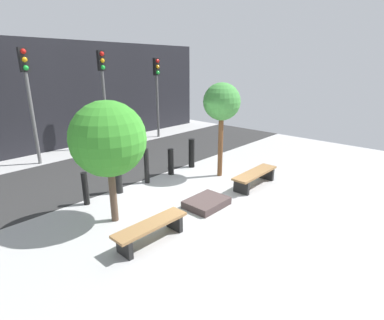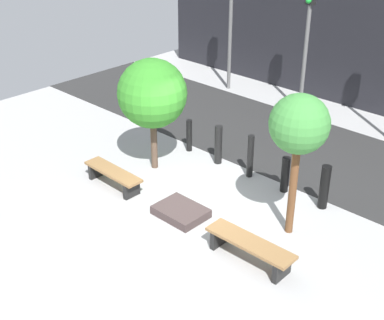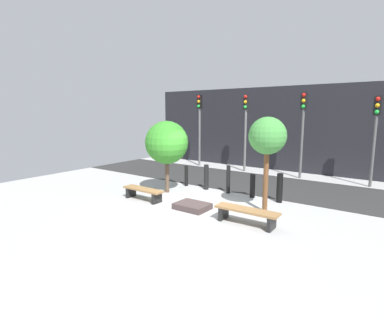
% 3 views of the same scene
% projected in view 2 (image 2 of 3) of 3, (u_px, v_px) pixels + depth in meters
% --- Properties ---
extents(ground_plane, '(18.00, 18.00, 0.00)m').
position_uv_depth(ground_plane, '(189.00, 210.00, 11.63)').
color(ground_plane, '#A2A2A2').
extents(road_strip, '(18.00, 3.85, 0.01)m').
position_uv_depth(road_strip, '(299.00, 147.00, 14.38)').
color(road_strip, '#2A2A2A').
rests_on(road_strip, ground).
extents(building_facade, '(16.20, 0.50, 4.45)m').
position_uv_depth(building_facade, '(378.00, 38.00, 15.79)').
color(building_facade, black).
rests_on(building_facade, ground).
extents(bench_left, '(1.67, 0.45, 0.42)m').
position_uv_depth(bench_left, '(113.00, 175.00, 12.42)').
color(bench_left, black).
rests_on(bench_left, ground).
extents(bench_right, '(1.82, 0.50, 0.44)m').
position_uv_depth(bench_right, '(250.00, 247.00, 9.96)').
color(bench_right, black).
rests_on(bench_right, ground).
extents(planter_bed, '(1.07, 0.81, 0.19)m').
position_uv_depth(planter_bed, '(181.00, 212.00, 11.42)').
color(planter_bed, '#433534').
rests_on(planter_bed, ground).
extents(tree_behind_left_bench, '(1.65, 1.65, 2.78)m').
position_uv_depth(tree_behind_left_bench, '(152.00, 94.00, 12.49)').
color(tree_behind_left_bench, brown).
rests_on(tree_behind_left_bench, ground).
extents(tree_behind_right_bench, '(1.15, 1.15, 2.97)m').
position_uv_depth(tree_behind_right_bench, '(299.00, 126.00, 9.86)').
color(tree_behind_right_bench, brown).
rests_on(tree_behind_right_bench, ground).
extents(bollard_far_left, '(0.15, 0.15, 0.87)m').
position_uv_depth(bollard_far_left, '(189.00, 135.00, 14.02)').
color(bollard_far_left, black).
rests_on(bollard_far_left, ground).
extents(bollard_left, '(0.19, 0.19, 1.01)m').
position_uv_depth(bollard_left, '(218.00, 145.00, 13.37)').
color(bollard_left, black).
rests_on(bollard_left, ground).
extents(bollard_center, '(0.15, 0.15, 1.08)m').
position_uv_depth(bollard_center, '(250.00, 156.00, 12.74)').
color(bollard_center, black).
rests_on(bollard_center, ground).
extents(bollard_right, '(0.19, 0.19, 0.87)m').
position_uv_depth(bollard_right, '(285.00, 174.00, 12.17)').
color(bollard_right, black).
rests_on(bollard_right, ground).
extents(bollard_far_right, '(0.21, 0.21, 1.02)m').
position_uv_depth(bollard_far_right, '(324.00, 187.00, 11.52)').
color(bollard_far_right, black).
rests_on(bollard_far_right, ground).
extents(traffic_light_west, '(0.28, 0.27, 4.09)m').
position_uv_depth(traffic_light_west, '(231.00, 6.00, 17.15)').
color(traffic_light_west, '#606060').
rests_on(traffic_light_west, ground).
extents(traffic_light_mid_west, '(0.28, 0.27, 4.02)m').
position_uv_depth(traffic_light_mid_west, '(308.00, 22.00, 15.41)').
color(traffic_light_mid_west, slate).
rests_on(traffic_light_mid_west, ground).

